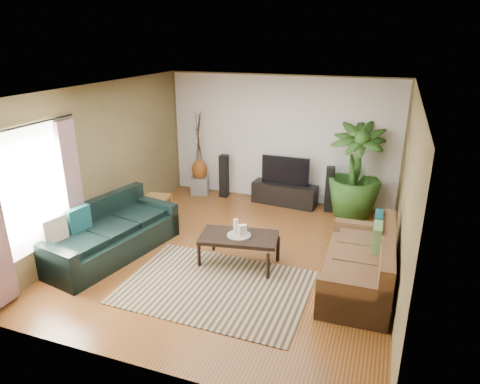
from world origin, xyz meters
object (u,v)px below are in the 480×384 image
at_px(potted_plant, 355,170).
at_px(tv_stand, 284,194).
at_px(sofa_left, 110,231).
at_px(vase, 200,170).
at_px(television, 285,170).
at_px(side_table, 157,209).
at_px(sofa_right, 358,259).
at_px(speaker_right, 329,189).
at_px(coffee_table, 239,250).
at_px(pedestal, 200,185).
at_px(speaker_left, 224,176).

bearing_deg(potted_plant, tv_stand, 176.01).
xyz_separation_m(sofa_left, vase, (0.16, 3.16, 0.14)).
xyz_separation_m(television, side_table, (-2.13, -1.71, -0.51)).
relative_size(sofa_right, speaker_right, 2.14).
bearing_deg(television, sofa_left, -124.37).
xyz_separation_m(coffee_table, tv_stand, (0.05, 2.74, -0.02)).
relative_size(vase, side_table, 0.97).
height_order(pedestal, side_table, side_table).
xyz_separation_m(coffee_table, side_table, (-2.08, 1.03, 0.01)).
relative_size(sofa_left, vase, 4.73).
relative_size(coffee_table, speaker_left, 1.25).
distance_m(coffee_table, pedestal, 3.36).
distance_m(speaker_right, vase, 2.95).
bearing_deg(speaker_left, tv_stand, -0.70).
distance_m(television, pedestal, 2.07).
distance_m(sofa_left, sofa_right, 3.96).
distance_m(sofa_right, vase, 4.68).
xyz_separation_m(potted_plant, vase, (-3.42, 0.10, -0.38)).
distance_m(tv_stand, side_table, 2.73).
bearing_deg(tv_stand, pedestal, -174.62).
height_order(sofa_right, vase, sofa_right).
relative_size(sofa_right, potted_plant, 1.08).
xyz_separation_m(sofa_left, television, (2.16, 3.16, 0.34)).
height_order(television, potted_plant, potted_plant).
xyz_separation_m(potted_plant, side_table, (-3.55, -1.61, -0.69)).
xyz_separation_m(coffee_table, speaker_left, (-1.35, 2.74, 0.23)).
bearing_deg(tv_stand, vase, -174.62).
distance_m(sofa_left, coffee_table, 2.16).
bearing_deg(television, vase, 180.00).
height_order(sofa_right, speaker_right, speaker_right).
distance_m(television, speaker_right, 0.99).
bearing_deg(sofa_right, tv_stand, -148.34).
relative_size(speaker_right, side_table, 1.87).
relative_size(potted_plant, vase, 3.82).
xyz_separation_m(speaker_left, pedestal, (-0.60, 0.00, -0.29)).
relative_size(tv_stand, vase, 2.81).
height_order(tv_stand, vase, vase).
bearing_deg(tv_stand, speaker_right, 2.63).
height_order(television, vase, television).
relative_size(speaker_right, potted_plant, 0.50).
bearing_deg(speaker_left, sofa_left, -104.28).
bearing_deg(tv_stand, sofa_left, -118.99).
bearing_deg(speaker_left, side_table, -113.77).
relative_size(sofa_left, side_table, 4.59).
bearing_deg(coffee_table, speaker_right, 60.35).
bearing_deg(side_table, sofa_left, -91.30).
distance_m(television, side_table, 2.78).
bearing_deg(speaker_right, pedestal, 168.76).
bearing_deg(television, tv_stand, 0.00).
distance_m(coffee_table, side_table, 2.32).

